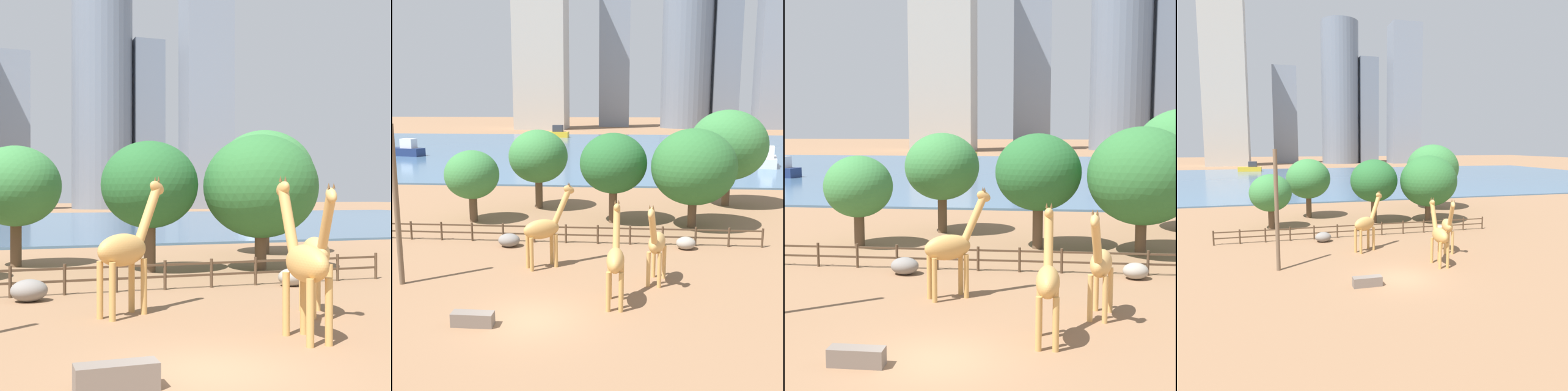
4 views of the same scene
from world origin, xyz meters
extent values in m
plane|color=#8C6647|center=(0.00, 80.00, 0.00)|extent=(400.00, 400.00, 0.00)
cube|color=#476B8C|center=(0.00, 77.00, 0.10)|extent=(180.00, 86.00, 0.20)
cylinder|color=tan|center=(3.32, 2.68, 0.94)|extent=(0.22, 0.22, 1.88)
cylinder|color=tan|center=(3.90, 2.68, 0.94)|extent=(0.22, 0.22, 1.88)
cylinder|color=tan|center=(3.31, 1.22, 0.94)|extent=(0.22, 0.22, 1.88)
cylinder|color=tan|center=(3.89, 1.22, 0.94)|extent=(0.22, 0.22, 1.88)
ellipsoid|color=tan|center=(3.60, 1.95, 2.21)|extent=(0.84, 2.08, 1.09)
cylinder|color=tan|center=(3.61, 3.10, 3.40)|extent=(0.34, 1.06, 2.06)
ellipsoid|color=tan|center=(3.61, 3.48, 4.37)|extent=(0.34, 0.79, 0.65)
cone|color=brown|center=(3.53, 3.48, 4.68)|extent=(0.10, 0.10, 0.20)
cone|color=brown|center=(3.70, 3.48, 4.68)|extent=(0.10, 0.10, 0.20)
cylinder|color=tan|center=(-0.28, 7.61, 0.97)|extent=(0.31, 0.31, 1.95)
cylinder|color=tan|center=(0.05, 7.11, 0.97)|extent=(0.31, 0.31, 1.95)
cylinder|color=tan|center=(-1.55, 6.80, 0.97)|extent=(0.31, 0.31, 1.95)
cylinder|color=tan|center=(-1.22, 6.29, 0.97)|extent=(0.31, 0.31, 1.95)
ellipsoid|color=tan|center=(-0.75, 6.95, 2.28)|extent=(2.27, 1.89, 1.13)
cylinder|color=tan|center=(0.33, 7.65, 3.47)|extent=(1.25, 0.98, 2.08)
ellipsoid|color=tan|center=(0.73, 7.91, 4.44)|extent=(0.88, 0.74, 0.71)
cone|color=brown|center=(0.68, 7.98, 4.77)|extent=(0.14, 0.14, 0.20)
cone|color=brown|center=(0.78, 7.84, 4.77)|extent=(0.14, 0.14, 0.20)
cylinder|color=tan|center=(5.81, 4.37, 0.93)|extent=(0.26, 0.26, 1.85)
cylinder|color=tan|center=(5.25, 4.50, 0.93)|extent=(0.26, 0.26, 1.85)
cylinder|color=tan|center=(6.15, 5.76, 0.93)|extent=(0.26, 0.26, 1.85)
cylinder|color=tan|center=(5.59, 5.89, 0.93)|extent=(0.26, 0.26, 1.85)
ellipsoid|color=tan|center=(5.70, 5.13, 2.17)|extent=(1.28, 2.18, 1.07)
cylinder|color=tan|center=(5.40, 3.89, 3.28)|extent=(0.63, 1.34, 1.94)
ellipsoid|color=tan|center=(5.28, 3.40, 4.17)|extent=(0.51, 0.84, 0.70)
cone|color=brown|center=(5.36, 3.38, 4.48)|extent=(0.12, 0.12, 0.19)
cone|color=brown|center=(5.20, 3.42, 4.48)|extent=(0.12, 0.12, 0.19)
cylinder|color=brown|center=(-7.66, 3.78, 4.19)|extent=(0.28, 0.28, 8.38)
ellipsoid|color=gray|center=(7.95, 11.25, 0.41)|extent=(1.26, 1.08, 0.81)
ellipsoid|color=gray|center=(-3.65, 10.90, 0.44)|extent=(1.43, 1.16, 0.87)
cube|color=#72665B|center=(-2.41, -0.70, 0.30)|extent=(1.80, 0.60, 0.60)
cylinder|color=#4C3826|center=(-10.83, 12.00, 0.65)|extent=(0.14, 0.14, 1.30)
cylinder|color=#4C3826|center=(-8.67, 12.00, 0.65)|extent=(0.14, 0.14, 1.30)
cylinder|color=#4C3826|center=(-6.50, 12.00, 0.65)|extent=(0.14, 0.14, 1.30)
cylinder|color=#4C3826|center=(-4.34, 12.00, 0.65)|extent=(0.14, 0.14, 1.30)
cylinder|color=#4C3826|center=(-2.17, 12.00, 0.65)|extent=(0.14, 0.14, 1.30)
cylinder|color=#4C3826|center=(0.00, 12.00, 0.65)|extent=(0.14, 0.14, 1.30)
cylinder|color=#4C3826|center=(2.16, 12.00, 0.65)|extent=(0.14, 0.14, 1.30)
cylinder|color=#4C3826|center=(4.33, 12.00, 0.65)|extent=(0.14, 0.14, 1.30)
cylinder|color=#4C3826|center=(6.49, 12.00, 0.65)|extent=(0.14, 0.14, 1.30)
cylinder|color=#4C3826|center=(8.66, 12.00, 0.65)|extent=(0.14, 0.14, 1.30)
cylinder|color=#4C3826|center=(10.82, 12.00, 0.65)|extent=(0.14, 0.14, 1.30)
cylinder|color=#4C3826|center=(12.99, 12.00, 0.65)|extent=(0.14, 0.14, 1.30)
cube|color=#4C3826|center=(0.00, 12.00, 1.10)|extent=(26.10, 0.08, 0.10)
cube|color=#4C3826|center=(0.00, 12.00, 0.59)|extent=(26.10, 0.08, 0.10)
cylinder|color=brown|center=(-8.13, 17.49, 1.04)|extent=(0.64, 0.64, 2.07)
ellipsoid|color=#387A3D|center=(-8.13, 17.49, 3.78)|extent=(4.27, 4.27, 3.85)
cylinder|color=brown|center=(13.13, 25.34, 1.38)|extent=(0.71, 0.71, 2.75)
ellipsoid|color=#387A3D|center=(13.13, 25.34, 5.57)|extent=(7.04, 7.04, 6.34)
cylinder|color=brown|center=(2.99, 18.09, 1.31)|extent=(0.64, 0.64, 2.63)
ellipsoid|color=#26602D|center=(2.99, 18.09, 4.73)|extent=(5.24, 5.24, 4.72)
cylinder|color=brown|center=(-3.80, 22.87, 1.30)|extent=(0.65, 0.65, 2.60)
ellipsoid|color=#387A3D|center=(-3.80, 22.87, 4.68)|extent=(5.22, 5.22, 4.70)
cylinder|color=brown|center=(9.03, 17.00, 1.05)|extent=(0.65, 0.65, 2.10)
ellipsoid|color=#2D6B33|center=(9.03, 17.00, 4.65)|extent=(6.37, 6.37, 5.73)
cube|color=navy|center=(-34.45, 62.06, 0.87)|extent=(7.12, 4.10, 1.34)
cube|color=silver|center=(-33.64, 61.84, 2.35)|extent=(2.76, 2.19, 1.61)
cube|color=silver|center=(24.29, 52.69, 0.87)|extent=(4.02, 7.13, 1.35)
cube|color=silver|center=(24.08, 51.87, 2.36)|extent=(2.17, 2.75, 1.62)
cube|color=gold|center=(-15.12, 107.82, 0.93)|extent=(7.40, 2.97, 1.46)
cube|color=#333338|center=(-14.21, 107.78, 2.53)|extent=(2.70, 1.87, 1.75)
cube|color=gray|center=(-1.37, 169.80, 22.92)|extent=(11.24, 8.67, 45.85)
cube|color=#B7B2A8|center=(-25.91, 151.85, 34.87)|extent=(17.12, 15.60, 69.74)
cube|color=slate|center=(38.14, 166.42, 25.20)|extent=(9.14, 15.86, 50.40)
cylinder|color=slate|center=(24.53, 162.78, 33.10)|extent=(17.76, 17.76, 66.20)
cube|color=gray|center=(54.89, 156.56, 32.80)|extent=(14.27, 10.60, 65.60)
camera|label=1|loc=(-4.82, -13.32, 4.19)|focal=55.00mm
camera|label=2|loc=(4.11, -19.81, 9.46)|focal=45.00mm
camera|label=3|loc=(3.53, -18.40, 7.65)|focal=55.00mm
camera|label=4|loc=(-7.81, -22.58, 8.61)|focal=35.00mm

